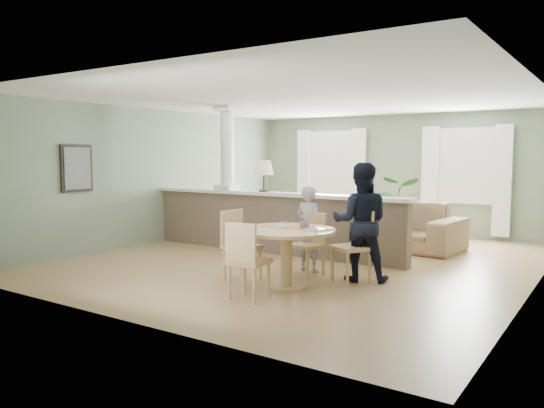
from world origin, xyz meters
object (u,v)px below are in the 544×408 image
Objects in this scene: dining_table at (287,241)px; chair_far_man at (356,242)px; chair_far_boy at (311,241)px; man_person at (361,222)px; houseplant at (388,213)px; chair_side at (238,241)px; sofa at (381,223)px; chair_near at (246,257)px; child_person at (309,229)px.

chair_far_man is at bearing 53.30° from dining_table.
man_person is at bearing 20.20° from chair_far_boy.
chair_side is at bearing -103.46° from houseplant.
dining_table is at bearing -86.12° from chair_side.
dining_table is at bearing -81.25° from sofa.
sofa is 4.60m from chair_near.
dining_table is 1.00× the size of child_person.
chair_far_man reaches higher than chair_near.
child_person is at bearing -90.14° from chair_near.
man_person reaches higher than child_person.
sofa is 2.74m from child_person.
sofa is at bearing -96.63° from man_person.
sofa is 2.32× the size of dining_table.
chair_far_man reaches higher than chair_side.
child_person reaches higher than sofa.
chair_far_boy is at bearing 98.06° from dining_table.
chair_far_man is 1.67m from chair_side.
child_person is at bearing 103.76° from dining_table.
chair_far_boy is 0.70× the size of child_person.
chair_near is 1.14m from chair_side.
chair_far_boy is at bearing 134.28° from child_person.
chair_side is at bearing 177.62° from dining_table.
chair_side is (-0.73, -0.82, 0.04)m from chair_far_boy.
sofa is 3.08m from chair_far_man.
child_person is (-0.26, 1.06, 0.02)m from dining_table.
chair_near is at bearing -131.56° from chair_side.
child_person is (-0.18, 1.87, 0.12)m from chair_near.
chair_near is at bearing -91.13° from houseplant.
chair_far_man is (0.84, -2.96, 0.11)m from sofa.
chair_near is at bearing -83.61° from chair_far_man.
child_person is (0.59, 1.02, 0.11)m from chair_side.
child_person is (-0.04, -2.73, 0.21)m from sofa.
houseplant reaches higher than dining_table.
dining_table is at bearing -101.31° from chair_near.
dining_table is (-0.01, -3.60, -0.05)m from houseplant.
man_person reaches higher than chair_far_man.
chair_side is 0.75× the size of child_person.
chair_near is at bearing -82.84° from sofa.
sofa is 3.02× the size of chair_far_man.
dining_table is 1.04m from chair_far_man.
houseplant is 2.76m from chair_far_boy.
chair_far_boy is at bearing -17.05° from man_person.
chair_far_man is at bearing 55.75° from man_person.
chair_far_man is (0.74, -0.02, 0.05)m from chair_far_boy.
chair_side reaches higher than chair_far_boy.
sofa is 2.22× the size of houseplant.
houseplant is 3.67m from chair_side.
dining_table is at bearing 113.74° from child_person.
dining_table is 1.15m from man_person.
chair_far_boy is 0.95× the size of chair_near.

